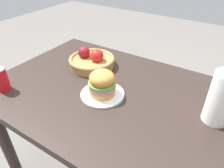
{
  "coord_description": "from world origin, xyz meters",
  "views": [
    {
      "loc": [
        0.45,
        -0.76,
        1.41
      ],
      "look_at": [
        -0.02,
        -0.02,
        0.81
      ],
      "focal_mm": 33.41,
      "sensor_mm": 36.0,
      "label": 1
    }
  ],
  "objects": [
    {
      "name": "fruit_basket",
      "position": [
        -0.29,
        0.16,
        0.79
      ],
      "size": [
        0.29,
        0.29,
        0.12
      ],
      "color": "#9E7542",
      "rests_on": "dining_table"
    },
    {
      "name": "plate",
      "position": [
        -0.06,
        -0.06,
        0.76
      ],
      "size": [
        0.23,
        0.23,
        0.01
      ],
      "primitive_type": "cylinder",
      "color": "white",
      "rests_on": "dining_table"
    },
    {
      "name": "sandwich",
      "position": [
        -0.06,
        -0.06,
        0.83
      ],
      "size": [
        0.14,
        0.14,
        0.13
      ],
      "color": "tan",
      "rests_on": "plate"
    },
    {
      "name": "dining_table",
      "position": [
        0.0,
        0.0,
        0.65
      ],
      "size": [
        1.4,
        0.9,
        0.75
      ],
      "color": "#2D231E",
      "rests_on": "ground_plane"
    },
    {
      "name": "paper_towel_roll",
      "position": [
        0.47,
        0.06,
        0.87
      ],
      "size": [
        0.11,
        0.11,
        0.24
      ],
      "primitive_type": "cylinder",
      "color": "white",
      "rests_on": "dining_table"
    },
    {
      "name": "soda_can",
      "position": [
        -0.53,
        -0.3,
        0.81
      ],
      "size": [
        0.07,
        0.07,
        0.13
      ],
      "color": "red",
      "rests_on": "dining_table"
    }
  ]
}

